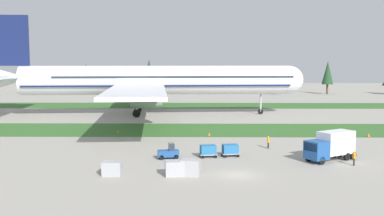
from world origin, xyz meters
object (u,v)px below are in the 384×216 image
ground_crew_marshaller (268,142)px  cargo_dolly_lead (208,150)px  uld_container_0 (112,168)px  taxiway_marker_3 (369,135)px  catering_truck (331,145)px  taxiway_marker_1 (118,131)px  baggage_tug (169,152)px  ground_crew_loader (354,158)px  taxiway_marker_2 (209,134)px  cargo_dolly_second (230,149)px  airliner (146,80)px  uld_container_1 (190,167)px  taxiway_marker_0 (317,134)px  uld_container_2 (175,168)px

ground_crew_marshaller → cargo_dolly_lead: bearing=-35.9°
uld_container_0 → taxiway_marker_3: 44.67m
catering_truck → taxiway_marker_1: (-29.99, 21.81, -1.72)m
baggage_tug → ground_crew_loader: baggage_tug is taller
ground_crew_loader → taxiway_marker_3: bearing=173.4°
cargo_dolly_lead → taxiway_marker_2: (0.54, 17.07, -0.67)m
ground_crew_loader → uld_container_0: ground_crew_loader is taller
cargo_dolly_second → ground_crew_loader: bearing=-119.9°
catering_truck → cargo_dolly_lead: bearing=50.7°
airliner → cargo_dolly_second: (15.64, -44.35, -6.94)m
taxiway_marker_3 → ground_crew_loader: bearing=-114.2°
uld_container_0 → taxiway_marker_2: 28.64m
airliner → uld_container_1: (10.69, -54.24, -6.99)m
airliner → taxiway_marker_1: size_ratio=186.85×
uld_container_0 → uld_container_1: uld_container_1 is taller
airliner → taxiway_marker_0: size_ratio=187.76×
uld_container_1 → taxiway_marker_3: size_ratio=3.36×
uld_container_1 → uld_container_2: (-1.67, -0.12, -0.07)m
uld_container_0 → taxiway_marker_2: (11.01, 26.44, -0.51)m
uld_container_2 → taxiway_marker_3: uld_container_2 is taller
ground_crew_marshaller → taxiway_marker_3: size_ratio=2.92×
baggage_tug → uld_container_2: size_ratio=1.40×
taxiway_marker_1 → catering_truck: bearing=-36.0°
cargo_dolly_second → uld_container_0: size_ratio=1.22×
catering_truck → uld_container_0: (-25.49, -7.64, -1.19)m
cargo_dolly_second → airliner: bearing=8.8°
baggage_tug → uld_container_2: 8.62m
baggage_tug → cargo_dolly_lead: 5.03m
baggage_tug → taxiway_marker_2: (5.47, 18.00, -0.57)m
taxiway_marker_0 → cargo_dolly_second: bearing=-132.3°
catering_truck → airliner: bearing=-1.9°
catering_truck → ground_crew_marshaller: (-6.46, 7.79, -1.01)m
uld_container_2 → taxiway_marker_1: 31.61m
airliner → cargo_dolly_lead: airliner is taller
ground_crew_marshaller → uld_container_0: 24.51m
catering_truck → uld_container_1: catering_truck is taller
taxiway_marker_3 → taxiway_marker_0: bearing=169.3°
uld_container_2 → taxiway_marker_0: uld_container_2 is taller
cargo_dolly_second → uld_container_2: uld_container_2 is taller
uld_container_0 → catering_truck: bearing=16.7°
ground_crew_loader → uld_container_2: size_ratio=0.87×
uld_container_2 → baggage_tug: bearing=97.8°
uld_container_2 → taxiway_marker_3: 39.42m
catering_truck → uld_container_0: 26.64m
airliner → catering_truck: 54.60m
baggage_tug → cargo_dolly_lead: baggage_tug is taller
baggage_tug → cargo_dolly_second: (7.79, 1.47, 0.10)m
uld_container_1 → uld_container_2: size_ratio=1.00×
ground_crew_loader → taxiway_marker_0: size_ratio=3.75×
airliner → taxiway_marker_1: (-2.18, -24.81, -7.63)m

